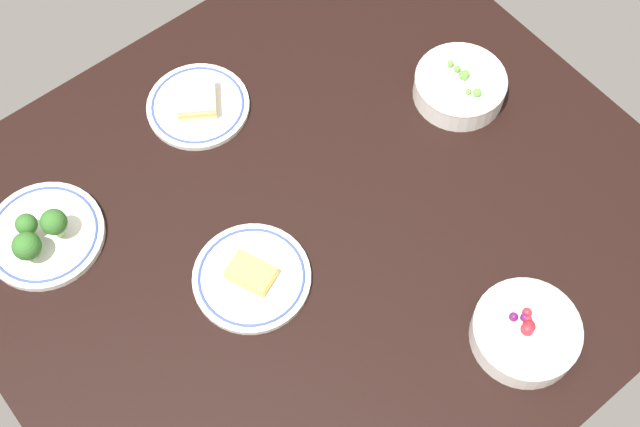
{
  "coord_description": "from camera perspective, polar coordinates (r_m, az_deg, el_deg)",
  "views": [
    {
      "loc": [
        -43.9,
        -54.44,
        136.55
      ],
      "look_at": [
        0.0,
        0.0,
        6.0
      ],
      "focal_mm": 48.32,
      "sensor_mm": 36.0,
      "label": 1
    }
  ],
  "objects": [
    {
      "name": "plate_cheese",
      "position": [
        1.44,
        -4.55,
        -4.2
      ],
      "size": [
        19.94,
        19.94,
        3.58
      ],
      "color": "white",
      "rests_on": "dining_table"
    },
    {
      "name": "bowl_berries",
      "position": [
        1.42,
        13.46,
        -7.64
      ],
      "size": [
        17.51,
        17.51,
        6.5
      ],
      "color": "white",
      "rests_on": "dining_table"
    },
    {
      "name": "plate_broccoli",
      "position": [
        1.54,
        -17.91,
        -1.33
      ],
      "size": [
        20.54,
        20.54,
        7.93
      ],
      "color": "white",
      "rests_on": "dining_table"
    },
    {
      "name": "dining_table",
      "position": [
        1.52,
        0.0,
        -0.71
      ],
      "size": [
        117.34,
        106.82,
        4.0
      ],
      "primitive_type": "cube",
      "color": "black",
      "rests_on": "ground"
    },
    {
      "name": "plate_sandwich",
      "position": [
        1.63,
        -8.1,
        7.18
      ],
      "size": [
        19.21,
        19.21,
        4.24
      ],
      "color": "white",
      "rests_on": "dining_table"
    },
    {
      "name": "bowl_peas",
      "position": [
        1.64,
        9.24,
        8.35
      ],
      "size": [
        17.18,
        17.18,
        6.35
      ],
      "color": "white",
      "rests_on": "dining_table"
    }
  ]
}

